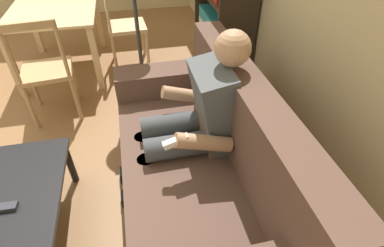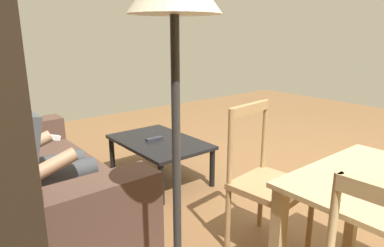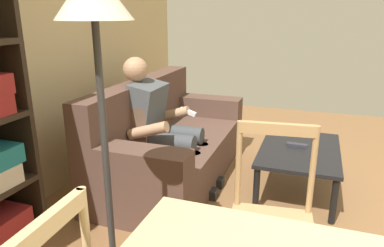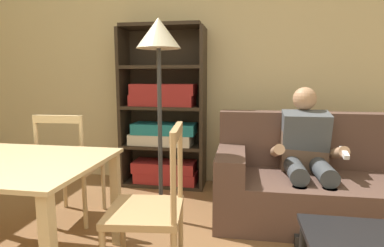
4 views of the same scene
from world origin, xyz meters
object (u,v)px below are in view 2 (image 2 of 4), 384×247
at_px(tv_remote, 154,139).
at_px(floor_lamp, 175,22).
at_px(couch, 32,184).
at_px(coffee_table, 159,145).
at_px(dining_chair_facing_couch, 267,183).
at_px(person_lounging, 35,159).

bearing_deg(tv_remote, floor_lamp, -27.04).
bearing_deg(couch, coffee_table, -85.07).
bearing_deg(floor_lamp, dining_chair_facing_couch, -78.76).
bearing_deg(person_lounging, coffee_table, -76.40).
xyz_separation_m(couch, person_lounging, (-0.18, -0.00, 0.25)).
distance_m(dining_chair_facing_couch, floor_lamp, 1.28).
bearing_deg(tv_remote, coffee_table, 36.72).
bearing_deg(dining_chair_facing_couch, coffee_table, -2.91).
relative_size(tv_remote, dining_chair_facing_couch, 0.18).
bearing_deg(person_lounging, couch, 0.22).
relative_size(person_lounging, tv_remote, 6.68).
bearing_deg(couch, tv_remote, -83.01).
bearing_deg(dining_chair_facing_couch, tv_remote, -1.71).
distance_m(coffee_table, dining_chair_facing_couch, 1.36).
relative_size(dining_chair_facing_couch, floor_lamp, 0.56).
distance_m(couch, tv_remote, 1.16).
relative_size(couch, floor_lamp, 1.13).
bearing_deg(couch, person_lounging, -179.78).
relative_size(person_lounging, coffee_table, 1.16).
height_order(tv_remote, dining_chair_facing_couch, dining_chair_facing_couch).
distance_m(person_lounging, floor_lamp, 1.52).
distance_m(couch, person_lounging, 0.31).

